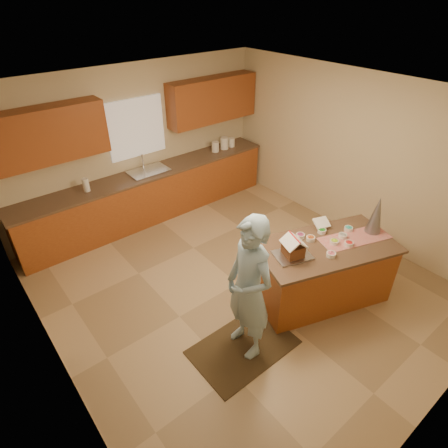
{
  "coord_description": "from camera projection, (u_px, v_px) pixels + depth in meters",
  "views": [
    {
      "loc": [
        -2.78,
        -3.09,
        3.78
      ],
      "look_at": [
        -0.1,
        0.2,
        1.0
      ],
      "focal_mm": 29.91,
      "sensor_mm": 36.0,
      "label": 1
    }
  ],
  "objects": [
    {
      "name": "floor",
      "position": [
        238.0,
        284.0,
        5.54
      ],
      "size": [
        5.5,
        5.5,
        0.0
      ],
      "primitive_type": "plane",
      "color": "tan",
      "rests_on": "ground"
    },
    {
      "name": "ceiling",
      "position": [
        243.0,
        98.0,
        4.06
      ],
      "size": [
        5.5,
        5.5,
        0.0
      ],
      "primitive_type": "plane",
      "color": "silver",
      "rests_on": "floor"
    },
    {
      "name": "wall_back",
      "position": [
        137.0,
        144.0,
        6.59
      ],
      "size": [
        5.5,
        5.5,
        0.0
      ],
      "primitive_type": "plane",
      "color": "beige",
      "rests_on": "floor"
    },
    {
      "name": "wall_left",
      "position": [
        39.0,
        291.0,
        3.48
      ],
      "size": [
        5.5,
        5.5,
        0.0
      ],
      "primitive_type": "plane",
      "color": "beige",
      "rests_on": "floor"
    },
    {
      "name": "wall_right",
      "position": [
        354.0,
        157.0,
        6.12
      ],
      "size": [
        5.5,
        5.5,
        0.0
      ],
      "primitive_type": "plane",
      "color": "beige",
      "rests_on": "floor"
    },
    {
      "name": "stone_accent",
      "position": [
        75.0,
        352.0,
        3.03
      ],
      "size": [
        0.0,
        2.5,
        2.5
      ],
      "primitive_type": "plane",
      "rotation": [
        1.57,
        0.0,
        1.57
      ],
      "color": "gray",
      "rests_on": "wall_left"
    },
    {
      "name": "window_curtain",
      "position": [
        136.0,
        128.0,
        6.4
      ],
      "size": [
        1.05,
        0.03,
        1.0
      ],
      "primitive_type": "cube",
      "color": "white",
      "rests_on": "wall_back"
    },
    {
      "name": "back_counter_base",
      "position": [
        152.0,
        196.0,
        6.89
      ],
      "size": [
        4.8,
        0.6,
        0.88
      ],
      "primitive_type": "cube",
      "color": "#9C5020",
      "rests_on": "floor"
    },
    {
      "name": "back_counter_top",
      "position": [
        149.0,
        173.0,
        6.64
      ],
      "size": [
        4.85,
        0.63,
        0.04
      ],
      "primitive_type": "cube",
      "color": "brown",
      "rests_on": "back_counter_base"
    },
    {
      "name": "upper_cabinet_left",
      "position": [
        42.0,
        136.0,
        5.35
      ],
      "size": [
        1.85,
        0.35,
        0.8
      ],
      "primitive_type": "cube",
      "color": "#9A4C21",
      "rests_on": "wall_back"
    },
    {
      "name": "upper_cabinet_right",
      "position": [
        213.0,
        100.0,
        6.99
      ],
      "size": [
        1.85,
        0.35,
        0.8
      ],
      "primitive_type": "cube",
      "color": "#9A4C21",
      "rests_on": "wall_back"
    },
    {
      "name": "sink",
      "position": [
        149.0,
        174.0,
        6.65
      ],
      "size": [
        0.7,
        0.45,
        0.12
      ],
      "primitive_type": "cube",
      "color": "silver",
      "rests_on": "back_counter_top"
    },
    {
      "name": "faucet",
      "position": [
        143.0,
        162.0,
        6.67
      ],
      "size": [
        0.03,
        0.03,
        0.28
      ],
      "primitive_type": "cylinder",
      "color": "silver",
      "rests_on": "back_counter_top"
    },
    {
      "name": "island_base",
      "position": [
        322.0,
        272.0,
        5.1
      ],
      "size": [
        1.94,
        1.39,
        0.86
      ],
      "primitive_type": "cube",
      "rotation": [
        0.0,
        0.0,
        -0.33
      ],
      "color": "#9C5020",
      "rests_on": "floor"
    },
    {
      "name": "island_top",
      "position": [
        326.0,
        246.0,
        4.86
      ],
      "size": [
        2.04,
        1.49,
        0.04
      ],
      "primitive_type": "cube",
      "rotation": [
        0.0,
        0.0,
        -0.33
      ],
      "color": "brown",
      "rests_on": "island_base"
    },
    {
      "name": "table_runner",
      "position": [
        355.0,
        238.0,
        4.97
      ],
      "size": [
        1.03,
        0.64,
        0.01
      ],
      "primitive_type": "cube",
      "rotation": [
        0.0,
        0.0,
        -0.33
      ],
      "color": "red",
      "rests_on": "island_top"
    },
    {
      "name": "baking_tray",
      "position": [
        292.0,
        255.0,
        4.65
      ],
      "size": [
        0.53,
        0.46,
        0.02
      ],
      "primitive_type": "cube",
      "rotation": [
        0.0,
        0.0,
        -0.33
      ],
      "color": "silver",
      "rests_on": "island_top"
    },
    {
      "name": "cookbook",
      "position": [
        322.0,
        223.0,
        5.13
      ],
      "size": [
        0.26,
        0.23,
        0.09
      ],
      "primitive_type": "cube",
      "rotation": [
        -1.13,
        0.0,
        -0.33
      ],
      "color": "white",
      "rests_on": "island_top"
    },
    {
      "name": "tinsel_tree",
      "position": [
        376.0,
        215.0,
        4.96
      ],
      "size": [
        0.27,
        0.27,
        0.53
      ],
      "primitive_type": "cone",
      "rotation": [
        0.0,
        0.0,
        -0.33
      ],
      "color": "#9F9FAA",
      "rests_on": "island_top"
    },
    {
      "name": "rug",
      "position": [
        243.0,
        347.0,
        4.58
      ],
      "size": [
        1.25,
        0.81,
        0.01
      ],
      "primitive_type": "cube",
      "color": "black",
      "rests_on": "floor"
    },
    {
      "name": "boy",
      "position": [
        249.0,
        290.0,
        4.1
      ],
      "size": [
        0.5,
        0.71,
        1.84
      ],
      "primitive_type": "imported",
      "rotation": [
        0.0,
        0.0,
        -1.66
      ],
      "color": "#9CC3DD",
      "rests_on": "rug"
    },
    {
      "name": "canister_a",
      "position": [
        215.0,
        147.0,
        7.37
      ],
      "size": [
        0.15,
        0.15,
        0.2
      ],
      "primitive_type": "cylinder",
      "color": "white",
      "rests_on": "back_counter_top"
    },
    {
      "name": "canister_b",
      "position": [
        224.0,
        143.0,
        7.48
      ],
      "size": [
        0.16,
        0.16,
        0.24
      ],
      "primitive_type": "cylinder",
      "color": "white",
      "rests_on": "back_counter_top"
    },
    {
      "name": "canister_c",
      "position": [
        232.0,
        142.0,
        7.6
      ],
      "size": [
        0.13,
        0.13,
        0.18
      ],
      "primitive_type": "cylinder",
      "color": "white",
      "rests_on": "back_counter_top"
    },
    {
      "name": "paper_towel",
      "position": [
        86.0,
        185.0,
        5.98
      ],
      "size": [
        0.1,
        0.1,
        0.22
      ],
      "primitive_type": "cylinder",
      "color": "white",
      "rests_on": "back_counter_top"
    },
    {
      "name": "gingerbread_house",
      "position": [
        293.0,
        248.0,
        4.59
      ],
      "size": [
        0.34,
        0.34,
        0.27
      ],
      "color": "brown",
      "rests_on": "baking_tray"
    },
    {
      "name": "candy_bowls",
      "position": [
        330.0,
        239.0,
        4.92
      ],
      "size": [
        0.77,
        0.63,
        0.05
      ],
      "color": "orange",
      "rests_on": "island_top"
    }
  ]
}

